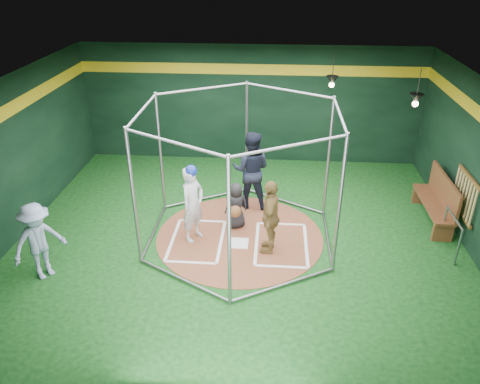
# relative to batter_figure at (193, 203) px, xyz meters

# --- Properties ---
(room_shell) EXTENTS (10.10, 9.10, 3.53)m
(room_shell) POSITION_rel_batter_figure_xyz_m (1.02, 0.16, 0.84)
(room_shell) COLOR #0D390F
(room_shell) RESTS_ON ground
(clay_disc) EXTENTS (3.80, 3.80, 0.01)m
(clay_disc) POSITION_rel_batter_figure_xyz_m (1.02, 0.15, -0.90)
(clay_disc) COLOR brown
(clay_disc) RESTS_ON ground
(home_plate) EXTENTS (0.43, 0.43, 0.01)m
(home_plate) POSITION_rel_batter_figure_xyz_m (1.02, -0.15, -0.89)
(home_plate) COLOR white
(home_plate) RESTS_ON clay_disc
(batter_box_left) EXTENTS (1.17, 1.77, 0.01)m
(batter_box_left) POSITION_rel_batter_figure_xyz_m (0.07, -0.10, -0.89)
(batter_box_left) COLOR white
(batter_box_left) RESTS_ON clay_disc
(batter_box_right) EXTENTS (1.17, 1.77, 0.01)m
(batter_box_right) POSITION_rel_batter_figure_xyz_m (1.97, -0.10, -0.89)
(batter_box_right) COLOR white
(batter_box_right) RESTS_ON clay_disc
(batting_cage) EXTENTS (4.05, 4.67, 3.00)m
(batting_cage) POSITION_rel_batter_figure_xyz_m (1.02, 0.15, 0.59)
(batting_cage) COLOR gray
(batting_cage) RESTS_ON ground
(bat_rack) EXTENTS (0.07, 1.25, 0.98)m
(bat_rack) POSITION_rel_batter_figure_xyz_m (5.95, 0.55, 0.14)
(bat_rack) COLOR brown
(bat_rack) RESTS_ON room_shell
(pendant_lamp_near) EXTENTS (0.34, 0.34, 0.90)m
(pendant_lamp_near) POSITION_rel_batter_figure_xyz_m (3.22, 3.75, 1.83)
(pendant_lamp_near) COLOR black
(pendant_lamp_near) RESTS_ON room_shell
(pendant_lamp_far) EXTENTS (0.34, 0.34, 0.90)m
(pendant_lamp_far) POSITION_rel_batter_figure_xyz_m (5.02, 2.15, 1.83)
(pendant_lamp_far) COLOR black
(pendant_lamp_far) RESTS_ON room_shell
(batter_figure) EXTENTS (0.68, 0.76, 1.81)m
(batter_figure) POSITION_rel_batter_figure_xyz_m (0.00, 0.00, 0.00)
(batter_figure) COLOR silver
(batter_figure) RESTS_ON clay_disc
(visitor_leopard) EXTENTS (0.52, 1.02, 1.67)m
(visitor_leopard) POSITION_rel_batter_figure_xyz_m (1.71, -0.33, -0.07)
(visitor_leopard) COLOR #AD8C4A
(visitor_leopard) RESTS_ON clay_disc
(catcher_figure) EXTENTS (0.64, 0.66, 1.11)m
(catcher_figure) POSITION_rel_batter_figure_xyz_m (0.91, 0.56, -0.34)
(catcher_figure) COLOR black
(catcher_figure) RESTS_ON clay_disc
(umpire) EXTENTS (1.04, 0.85, 1.99)m
(umpire) POSITION_rel_batter_figure_xyz_m (1.19, 1.64, 0.09)
(umpire) COLOR black
(umpire) RESTS_ON clay_disc
(bystander_blue) EXTENTS (1.14, 1.20, 1.63)m
(bystander_blue) POSITION_rel_batter_figure_xyz_m (-2.77, -1.58, -0.09)
(bystander_blue) COLOR #8EA1BC
(bystander_blue) RESTS_ON ground
(dugout_bench) EXTENTS (0.47, 2.00, 1.17)m
(dugout_bench) POSITION_rel_batter_figure_xyz_m (5.66, 1.22, -0.31)
(dugout_bench) COLOR brown
(dugout_bench) RESTS_ON ground
(steel_railing) EXTENTS (0.05, 1.01, 0.87)m
(steel_railing) POSITION_rel_batter_figure_xyz_m (5.57, -0.11, -0.33)
(steel_railing) COLOR gray
(steel_railing) RESTS_ON ground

